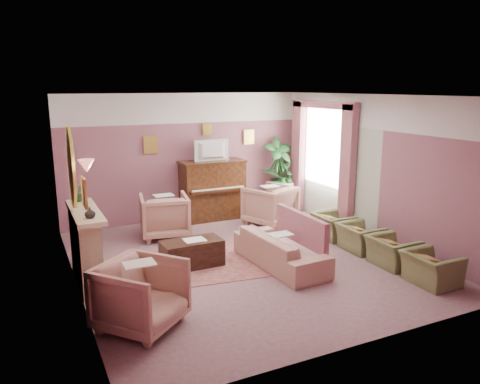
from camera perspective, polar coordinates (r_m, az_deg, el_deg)
name	(u,v)px	position (r m, az deg, el deg)	size (l,w,h in m)	color
floor	(245,260)	(8.18, 0.62, -8.33)	(5.50, 6.00, 0.01)	#846066
ceiling	(245,95)	(7.63, 0.67, 11.69)	(5.50, 6.00, 0.01)	white
wall_back	(186,157)	(10.52, -6.62, 4.25)	(5.50, 0.02, 2.80)	#6F4860
wall_front	(365,230)	(5.34, 15.05, -4.51)	(5.50, 0.02, 2.80)	#6F4860
wall_left	(71,198)	(7.04, -19.87, -0.68)	(0.02, 6.00, 2.80)	#6F4860
wall_right	(374,169)	(9.31, 16.03, 2.73)	(0.02, 6.00, 2.80)	#6F4860
picture_rail_band	(185,108)	(10.40, -6.75, 10.11)	(5.50, 0.01, 0.65)	white
stripe_panel	(332,174)	(10.35, 11.11, 2.13)	(0.01, 3.00, 2.15)	beige
fireplace_surround	(86,249)	(7.48, -18.32, -6.58)	(0.30, 1.40, 1.10)	#C7B68C
fireplace_inset	(93,257)	(7.54, -17.48, -7.57)	(0.18, 0.72, 0.68)	black
fire_ember	(97,268)	(7.61, -17.09, -8.81)	(0.06, 0.54, 0.10)	#ED5322
mantel_shelf	(85,212)	(7.32, -18.40, -2.33)	(0.40, 1.55, 0.07)	#C7B68C
hearth	(101,280)	(7.69, -16.54, -10.20)	(0.55, 1.50, 0.02)	#C7B68C
mirror_frame	(71,168)	(7.17, -19.88, 2.81)	(0.04, 0.72, 1.20)	#D8C24A
mirror_glass	(73,167)	(7.17, -19.69, 2.83)	(0.01, 0.60, 1.06)	silver
sconce_shade	(86,166)	(6.12, -18.21, 3.04)	(0.20, 0.20, 0.16)	#FF8D77
piano	(213,191)	(10.53, -3.37, 0.18)	(1.40, 0.60, 1.30)	#422312
piano_keyshelf	(219,191)	(10.20, -2.63, 0.17)	(1.30, 0.12, 0.06)	#422312
piano_keys	(219,189)	(10.19, -2.63, 0.39)	(1.20, 0.08, 0.02)	white
piano_top	(212,162)	(10.41, -3.42, 3.73)	(1.45, 0.65, 0.04)	#422312
television	(213,149)	(10.32, -3.33, 5.28)	(0.80, 0.12, 0.48)	black
print_back_left	(151,145)	(10.21, -10.85, 5.67)	(0.30, 0.03, 0.38)	#D8C24A
print_back_right	(249,137)	(11.03, 1.08, 6.72)	(0.26, 0.03, 0.34)	#D8C24A
print_back_mid	(207,129)	(10.58, -4.05, 7.63)	(0.22, 0.03, 0.26)	#D8C24A
print_left_wall	(84,193)	(5.81, -18.45, -0.07)	(0.03, 0.28, 0.36)	#D8C24A
window_blind	(325,144)	(10.43, 10.28, 5.73)	(0.03, 1.40, 1.80)	beige
curtain_left	(347,169)	(9.72, 12.97, 2.71)	(0.16, 0.34, 2.60)	#9B5664
curtain_right	(298,157)	(11.19, 7.12, 4.24)	(0.16, 0.34, 2.60)	#9B5664
pelmet	(323,105)	(10.32, 10.11, 10.45)	(0.16, 2.20, 0.16)	#9B5664
mantel_plant	(80,193)	(7.81, -18.94, -0.16)	(0.16, 0.16, 0.28)	#1D5322
mantel_vase	(90,213)	(6.81, -17.82, -2.44)	(0.16, 0.16, 0.16)	white
area_rug	(195,264)	(8.04, -5.51, -8.74)	(2.50, 1.80, 0.01)	#95524F
coffee_table	(192,253)	(7.89, -5.88, -7.45)	(1.00, 0.50, 0.45)	black
table_paper	(195,240)	(7.83, -5.57, -5.82)	(0.35, 0.28, 0.01)	white
sofa	(280,244)	(7.85, 4.96, -6.28)	(0.64, 1.92, 0.78)	tan
sofa_throw	(301,228)	(7.99, 7.47, -4.41)	(0.10, 1.46, 0.53)	#9B5664
floral_armchair_left	(164,213)	(9.42, -9.22, -2.59)	(0.91, 0.91, 0.95)	tan
floral_armchair_right	(270,203)	(10.13, 3.68, -1.35)	(0.91, 0.91, 0.95)	tan
floral_armchair_front	(141,292)	(6.00, -12.01, -11.82)	(0.91, 0.91, 0.95)	tan
olive_chair_a	(431,264)	(7.71, 22.31, -8.07)	(0.53, 0.76, 0.65)	olive
olive_chair_b	(393,247)	(8.24, 18.10, -6.40)	(0.53, 0.76, 0.65)	olive
olive_chair_c	(360,233)	(8.82, 14.44, -4.91)	(0.53, 0.76, 0.65)	olive
olive_chair_d	(333,222)	(9.43, 11.26, -3.59)	(0.53, 0.76, 0.65)	olive
side_table	(282,197)	(11.24, 5.15, -0.61)	(0.52, 0.52, 0.70)	white
side_plant_big	(283,176)	(11.13, 5.21, 1.99)	(0.30, 0.30, 0.34)	#1D5322
side_plant_small	(289,177)	(11.12, 6.00, 1.80)	(0.16, 0.16, 0.28)	#1D5322
palm_pot	(278,204)	(11.34, 4.65, -1.42)	(0.34, 0.34, 0.34)	#A5684A
palm_plant	(279,167)	(11.15, 4.73, 3.01)	(0.76, 0.76, 1.44)	#1D5322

